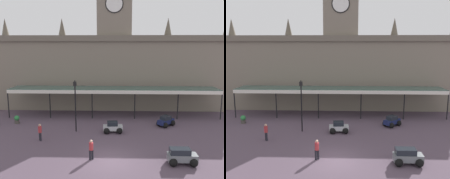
% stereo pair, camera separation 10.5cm
% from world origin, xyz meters
% --- Properties ---
extents(ground_plane, '(140.00, 140.00, 0.00)m').
position_xyz_m(ground_plane, '(0.00, 0.00, 0.00)').
color(ground_plane, '#50404E').
extents(station_building, '(34.57, 6.70, 18.24)m').
position_xyz_m(station_building, '(0.00, 18.39, 5.98)').
color(station_building, slate).
rests_on(station_building, ground).
extents(entrance_canopy, '(26.94, 3.26, 3.71)m').
position_xyz_m(entrance_canopy, '(0.00, 12.81, 3.56)').
color(entrance_canopy, '#38564C').
rests_on(entrance_canopy, ground).
extents(car_navy_sedan, '(2.23, 2.19, 1.19)m').
position_xyz_m(car_navy_sedan, '(6.09, 8.83, 0.50)').
color(car_navy_sedan, '#19214C').
rests_on(car_navy_sedan, ground).
extents(car_grey_estate, '(2.25, 1.54, 1.27)m').
position_xyz_m(car_grey_estate, '(5.60, -0.32, 0.56)').
color(car_grey_estate, slate).
rests_on(car_grey_estate, ground).
extents(car_silver_sedan, '(2.10, 1.59, 1.19)m').
position_xyz_m(car_silver_sedan, '(0.07, 6.51, 0.50)').
color(car_silver_sedan, '#B2B5BA').
rests_on(car_silver_sedan, ground).
extents(pedestrian_beside_cars, '(0.34, 0.35, 1.67)m').
position_xyz_m(pedestrian_beside_cars, '(-6.90, 4.02, 0.91)').
color(pedestrian_beside_cars, black).
rests_on(pedestrian_beside_cars, ground).
extents(pedestrian_near_entrance, '(0.35, 0.34, 1.67)m').
position_xyz_m(pedestrian_near_entrance, '(-1.49, 0.19, 0.91)').
color(pedestrian_near_entrance, black).
rests_on(pedestrian_near_entrance, ground).
extents(victorian_lamppost, '(0.30, 0.30, 5.54)m').
position_xyz_m(victorian_lamppost, '(-3.89, 6.70, 3.40)').
color(victorian_lamppost, black).
rests_on(victorian_lamppost, ground).
extents(planter_near_kerb, '(0.60, 0.60, 0.96)m').
position_xyz_m(planter_near_kerb, '(-11.39, 9.19, 0.49)').
color(planter_near_kerb, '#47423D').
rests_on(planter_near_kerb, ground).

